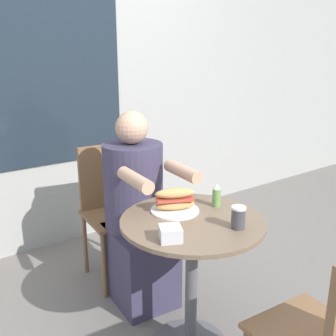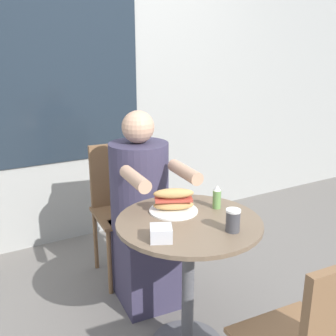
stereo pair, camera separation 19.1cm
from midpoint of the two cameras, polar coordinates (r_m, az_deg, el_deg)
storefront_wall at (r=3.04m, az=-11.20°, el=15.40°), size 8.00×0.09×2.80m
cafe_table at (r=1.91m, az=5.92°, el=-12.79°), size 0.68×0.68×0.70m
diner_chair at (r=2.61m, az=-4.84°, el=-4.32°), size 0.41×0.41×0.87m
seated_diner at (r=2.33m, az=-1.39°, el=-7.73°), size 0.38×0.63×1.14m
sandwich_on_plate at (r=1.90m, az=3.70°, el=-5.01°), size 0.24×0.24×0.12m
drink_cup at (r=1.73m, az=12.57°, el=-7.49°), size 0.06×0.06×0.10m
napkin_box at (r=1.63m, az=2.39°, el=-9.53°), size 0.12×0.12×0.06m
condiment_bottle at (r=1.96m, az=9.90°, el=-4.25°), size 0.04×0.04×0.12m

